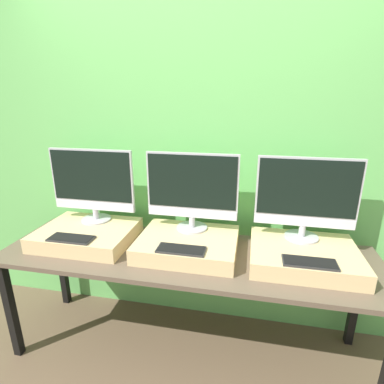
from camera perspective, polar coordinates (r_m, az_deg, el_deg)
wall_back at (r=2.13m, az=1.31°, el=6.88°), size 8.00×0.04×2.60m
workbench at (r=1.97m, az=-1.02°, el=-13.25°), size 2.38×0.68×0.75m
wooden_riser_left at (r=2.19m, az=-19.31°, el=-7.61°), size 0.62×0.50×0.10m
monitor_left at (r=2.19m, az=-18.43°, el=1.59°), size 0.60×0.21×0.52m
keyboard_left at (r=2.03m, az=-22.03°, el=-8.19°), size 0.28×0.12×0.01m
wooden_riser_center at (r=1.95m, az=-0.81°, el=-9.88°), size 0.62×0.50×0.10m
monitor_center at (r=1.94m, az=-0.01°, el=0.51°), size 0.60×0.21×0.52m
keyboard_center at (r=1.76m, az=-2.09°, el=-10.88°), size 0.28×0.12×0.01m
wooden_riser_right at (r=1.94m, az=20.45°, el=-11.21°), size 0.62×0.50×0.10m
monitor_right at (r=1.93m, az=20.94°, el=-0.77°), size 0.60×0.21×0.52m
keyboard_right at (r=1.76m, az=21.49°, el=-12.37°), size 0.28×0.12×0.01m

